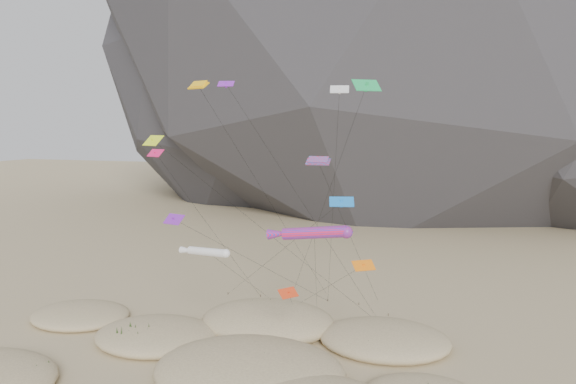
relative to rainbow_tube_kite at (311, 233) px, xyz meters
The scene contains 8 objects.
dunes 14.35m from the rainbow_tube_kite, 136.29° to the right, with size 49.19×35.03×3.53m.
dune_grass 14.78m from the rainbow_tube_kite, 135.25° to the right, with size 43.88×28.14×1.52m.
kite_stakes 17.36m from the rainbow_tube_kite, 104.23° to the left, with size 20.99×6.44×0.30m.
rainbow_tube_kite is the anchor object (origin of this frame).
white_tube_kite 10.42m from the rainbow_tube_kite, 165.32° to the right, with size 6.40×15.31×10.30m.
orange_parafoil 18.52m from the rainbow_tube_kite, behind, with size 10.55×17.88×26.31m.
multi_parafoil 8.43m from the rainbow_tube_kite, 97.94° to the left, with size 5.85×12.82×18.61m.
delta_kites 7.29m from the rainbow_tube_kite, behind, with size 26.01×20.51×26.43m.
Camera 1 is at (19.60, -40.51, 21.86)m, focal length 35.00 mm.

